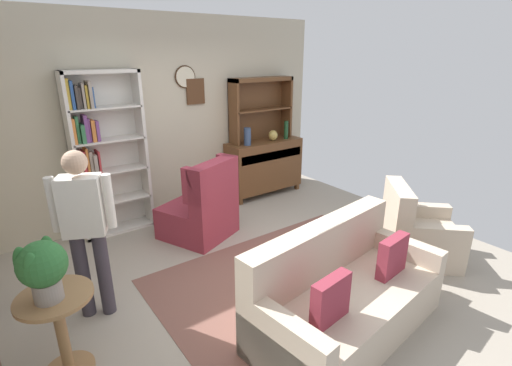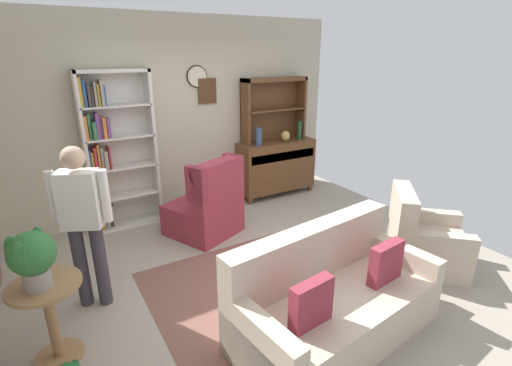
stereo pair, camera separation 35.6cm
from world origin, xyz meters
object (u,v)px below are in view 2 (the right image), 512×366
object	(u,v)px
vase_tall	(259,136)
potted_plant_large	(32,256)
sideboard	(276,165)
armchair_floral	(423,242)
couch_floral	(333,301)
vase_round	(285,136)
wingback_chair	(208,207)
bottle_wine	(299,131)
sideboard_hutch	(273,101)
bookshelf	(114,152)
plant_stand	(50,313)
person_reading	(83,217)

from	to	relation	value
vase_tall	potted_plant_large	size ratio (longest dim) A/B	0.62
sideboard	armchair_floral	world-z (taller)	sideboard
couch_floral	potted_plant_large	bearing A→B (deg)	158.02
vase_round	wingback_chair	size ratio (longest dim) A/B	0.16
vase_round	couch_floral	world-z (taller)	vase_round
couch_floral	potted_plant_large	world-z (taller)	potted_plant_large
potted_plant_large	bottle_wine	bearing A→B (deg)	28.04
armchair_floral	wingback_chair	bearing A→B (deg)	132.38
sideboard_hutch	armchair_floral	world-z (taller)	sideboard_hutch
armchair_floral	sideboard_hutch	bearing A→B (deg)	93.48
potted_plant_large	vase_tall	bearing A→B (deg)	33.76
sideboard_hutch	couch_floral	world-z (taller)	sideboard_hutch
bookshelf	bottle_wine	distance (m)	2.91
bottle_wine	potted_plant_large	xyz separation A→B (m)	(-3.91, -2.08, -0.12)
sideboard	couch_floral	xyz separation A→B (m)	(-1.43, -3.01, -0.20)
sideboard_hutch	plant_stand	xyz separation A→B (m)	(-3.48, -2.24, -1.13)
potted_plant_large	person_reading	world-z (taller)	person_reading
sideboard	vase_round	bearing A→B (deg)	-27.17
couch_floral	wingback_chair	size ratio (longest dim) A/B	1.80
sideboard	plant_stand	size ratio (longest dim) A/B	1.88
bookshelf	vase_round	size ratio (longest dim) A/B	12.35
bookshelf	vase_tall	size ratio (longest dim) A/B	7.70
armchair_floral	potted_plant_large	size ratio (longest dim) A/B	2.46
bookshelf	couch_floral	world-z (taller)	bookshelf
sideboard	potted_plant_large	size ratio (longest dim) A/B	2.95
vase_tall	couch_floral	xyz separation A→B (m)	(-1.04, -2.93, -0.74)
bottle_wine	sideboard_hutch	bearing A→B (deg)	153.04
armchair_floral	bottle_wine	bearing A→B (deg)	85.25
bookshelf	sideboard	xyz separation A→B (m)	(2.51, -0.08, -0.55)
armchair_floral	person_reading	bearing A→B (deg)	160.53
bookshelf	couch_floral	xyz separation A→B (m)	(1.08, -3.10, -0.75)
sideboard_hutch	person_reading	xyz separation A→B (m)	(-3.11, -1.66, -0.65)
bookshelf	armchair_floral	bearing A→B (deg)	-46.23
wingback_chair	couch_floral	bearing A→B (deg)	-85.80
armchair_floral	person_reading	world-z (taller)	person_reading
vase_round	bottle_wine	distance (m)	0.27
person_reading	sideboard	bearing A→B (deg)	26.54
sideboard	wingback_chair	world-z (taller)	wingback_chair
wingback_chair	person_reading	bearing A→B (deg)	-153.13
person_reading	potted_plant_large	bearing A→B (deg)	-123.18
couch_floral	vase_round	bearing A→B (deg)	62.12
vase_tall	armchair_floral	xyz separation A→B (m)	(0.56, -2.64, -0.77)
bookshelf	couch_floral	distance (m)	3.36
sideboard	armchair_floral	xyz separation A→B (m)	(0.17, -2.72, -0.22)
wingback_chair	vase_tall	bearing A→B (deg)	30.34
armchair_floral	plant_stand	xyz separation A→B (m)	(-3.65, 0.58, 0.14)
sideboard	vase_tall	world-z (taller)	vase_tall
sideboard	plant_stand	distance (m)	4.09
armchair_floral	plant_stand	size ratio (longest dim) A/B	1.57
wingback_chair	plant_stand	world-z (taller)	wingback_chair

